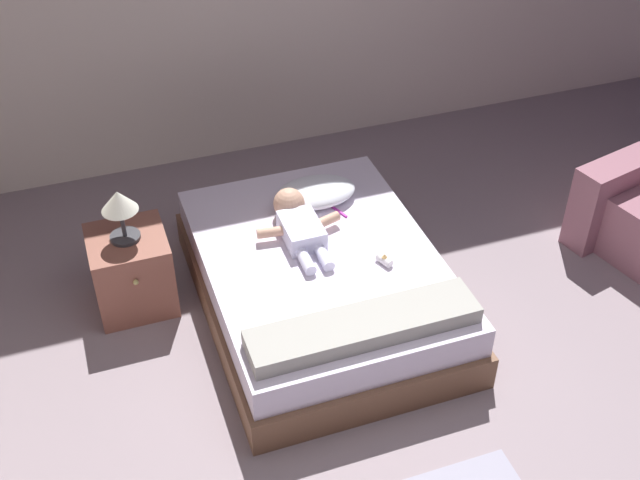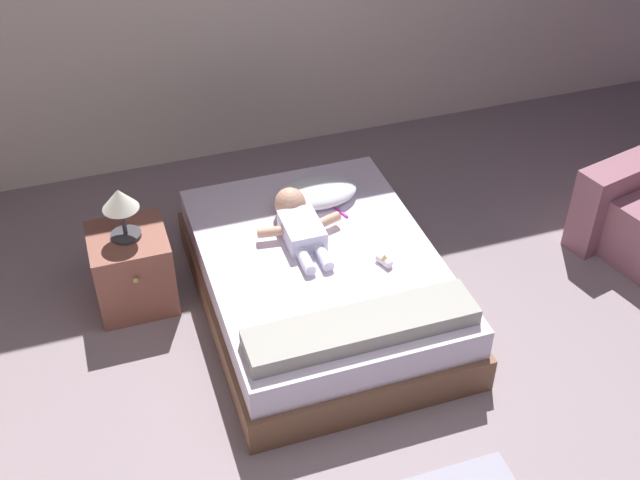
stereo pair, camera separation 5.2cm
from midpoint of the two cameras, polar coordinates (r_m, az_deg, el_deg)
ground_plane at (r=3.97m, az=8.45°, el=-14.93°), size 8.00×8.00×0.00m
bed at (r=4.49m, az=0.33°, el=-2.99°), size 1.28×1.75×0.39m
pillow at (r=4.74m, az=0.11°, el=3.43°), size 0.48×0.32×0.11m
baby at (r=4.48m, az=-1.24°, el=1.29°), size 0.49×0.63×0.18m
toothbrush at (r=4.67m, az=1.62°, el=2.14°), size 0.07×0.15×0.02m
nightstand at (r=4.63m, az=-12.91°, el=-2.01°), size 0.43×0.46×0.47m
lamp at (r=4.35m, az=-13.74°, el=2.54°), size 0.20×0.20×0.31m
blanket at (r=3.89m, az=3.38°, el=-6.19°), size 1.16×0.26×0.09m
baby_bottle at (r=4.30m, az=4.94°, el=-1.48°), size 0.08×0.10×0.07m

